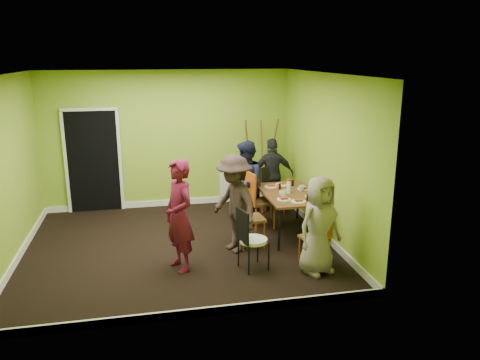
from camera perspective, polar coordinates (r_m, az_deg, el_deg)
The scene contains 28 objects.
ground at distance 7.92m, azimuth -7.37°, elevation -7.99°, with size 5.00×5.00×0.00m, color black.
room_walls at distance 7.63m, azimuth -7.82°, elevation -1.03°, with size 5.04×4.54×2.82m.
dining_table at distance 8.22m, azimuth 6.10°, elevation -1.94°, with size 0.90×1.50×0.75m.
chair_left_far at distance 8.44m, azimuth 1.99°, elevation -2.08°, with size 0.53×0.53×1.07m.
chair_left_near at distance 7.65m, azimuth 0.67°, elevation -4.07°, with size 0.47×0.46×1.03m.
chair_back_end at distance 9.34m, azimuth 3.60°, elevation -0.09°, with size 0.49×0.54×0.92m.
chair_front_end at distance 7.11m, azimuth 9.40°, elevation -6.52°, with size 0.44×0.45×0.88m.
chair_bentwood at distance 6.86m, azimuth 1.17°, elevation -6.88°, with size 0.46×0.45×0.94m.
easel at distance 9.85m, azimuth 2.49°, elevation 2.21°, with size 0.73×0.68×1.82m.
plate_near_left at distance 8.54m, azimuth 3.82°, elevation -0.80°, with size 0.25×0.25×0.01m, color white.
plate_near_right at distance 7.81m, azimuth 5.37°, elevation -2.37°, with size 0.23×0.23×0.01m, color white.
plate_far_back at distance 8.70m, azimuth 5.20°, elevation -0.53°, with size 0.26×0.26×0.01m, color white.
plate_far_front at distance 7.73m, azimuth 7.14°, elevation -2.60°, with size 0.25×0.25×0.01m, color white.
plate_wall_back at distance 8.45m, azimuth 7.82°, elevation -1.08°, with size 0.24×0.24×0.01m, color white.
plate_wall_front at distance 8.04m, azimuth 8.71°, elevation -1.95°, with size 0.22×0.22×0.01m, color white.
thermos at distance 8.18m, azimuth 5.99°, elevation -0.84°, with size 0.07×0.07×0.21m, color white.
blue_bottle at distance 7.97m, azimuth 8.55°, elevation -1.45°, with size 0.07×0.07×0.19m, color blue.
orange_bottle at distance 8.36m, azimuth 4.67°, elevation -0.91°, with size 0.04×0.04×0.08m, color #DA5614.
glass_mid at distance 8.41m, azimuth 4.82°, elevation -0.82°, with size 0.06×0.06×0.08m, color black.
glass_back at distance 8.64m, azimuth 6.40°, elevation -0.37°, with size 0.06×0.06×0.10m, color black.
glass_front at distance 7.81m, azimuth 8.30°, elevation -2.12°, with size 0.06×0.06×0.10m, color black.
cup_a at distance 7.98m, azimuth 5.29°, elevation -1.64°, with size 0.13×0.13×0.11m, color white.
cup_b at distance 8.33m, azimuth 7.53°, elevation -1.01°, with size 0.10×0.10×0.09m, color white.
person_standing at distance 6.84m, azimuth -7.42°, elevation -4.32°, with size 0.61×0.40×1.66m, color #5C0F2C.
person_left_far at distance 8.60m, azimuth 0.68°, elevation -0.43°, with size 0.77×0.60×1.58m, color #161938.
person_left_near at distance 7.43m, azimuth -0.69°, elevation -2.91°, with size 1.02×0.59×1.58m, color #2F211F.
person_back_end at distance 9.45m, azimuth 3.98°, elevation 0.64°, with size 0.87×0.36×1.48m, color black.
person_front_end at distance 6.81m, azimuth 9.62°, elevation -5.48°, with size 0.70×0.46×1.44m, color gray.
Camera 1 is at (-0.49, -7.28, 3.09)m, focal length 35.00 mm.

